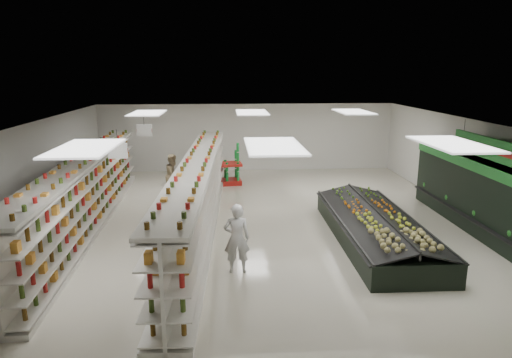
{
  "coord_description": "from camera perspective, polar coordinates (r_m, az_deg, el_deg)",
  "views": [
    {
      "loc": [
        -1.05,
        -13.72,
        4.77
      ],
      "look_at": [
        -0.08,
        0.48,
        1.35
      ],
      "focal_mm": 32.0,
      "sensor_mm": 36.0,
      "label": 1
    }
  ],
  "objects": [
    {
      "name": "shopper_background",
      "position": [
        17.92,
        -10.29,
        0.52
      ],
      "size": [
        0.79,
        0.92,
        1.62
      ],
      "primitive_type": "imported",
      "rotation": [
        0.0,
        0.0,
        1.1
      ],
      "color": "tan",
      "rests_on": "floor"
    },
    {
      "name": "floor",
      "position": [
        14.56,
        0.45,
        -5.61
      ],
      "size": [
        16.0,
        16.0,
        0.0
      ],
      "primitive_type": "plane",
      "color": "beige",
      "rests_on": "ground"
    },
    {
      "name": "aisle_sign_near",
      "position": [
        12.21,
        -16.89,
        3.4
      ],
      "size": [
        0.52,
        0.06,
        0.75
      ],
      "color": "white",
      "rests_on": "ceiling"
    },
    {
      "name": "gondola_center",
      "position": [
        13.7,
        -7.16,
        -2.57
      ],
      "size": [
        1.46,
        12.62,
        2.18
      ],
      "rotation": [
        0.0,
        0.0,
        -0.04
      ],
      "color": "silver",
      "rests_on": "floor"
    },
    {
      "name": "produce_island",
      "position": [
        13.47,
        14.72,
        -5.78
      ],
      "size": [
        2.33,
        6.25,
        0.93
      ],
      "rotation": [
        0.0,
        0.0,
        -0.01
      ],
      "color": "black",
      "rests_on": "floor"
    },
    {
      "name": "soda_endcap",
      "position": [
        19.38,
        -3.76,
        1.65
      ],
      "size": [
        1.38,
        1.02,
        1.65
      ],
      "rotation": [
        0.0,
        0.0,
        0.11
      ],
      "color": "#A21712",
      "rests_on": "floor"
    },
    {
      "name": "wall_right",
      "position": [
        16.22,
        25.95,
        0.86
      ],
      "size": [
        0.02,
        16.0,
        3.2
      ],
      "primitive_type": "cube",
      "color": "white",
      "rests_on": "floor"
    },
    {
      "name": "aisle_sign_far",
      "position": [
        16.09,
        -13.79,
        5.91
      ],
      "size": [
        0.52,
        0.06,
        0.75
      ],
      "color": "white",
      "rests_on": "ceiling"
    },
    {
      "name": "wall_back",
      "position": [
        21.98,
        -1.13,
        5.21
      ],
      "size": [
        14.0,
        0.02,
        3.2
      ],
      "primitive_type": "cube",
      "color": "white",
      "rests_on": "floor"
    },
    {
      "name": "gondola_left",
      "position": [
        14.9,
        -20.42,
        -2.06
      ],
      "size": [
        1.37,
        12.48,
        2.16
      ],
      "rotation": [
        0.0,
        0.0,
        0.04
      ],
      "color": "silver",
      "rests_on": "floor"
    },
    {
      "name": "shopper_main",
      "position": [
        10.96,
        -2.42,
        -7.43
      ],
      "size": [
        0.63,
        0.41,
        1.71
      ],
      "primitive_type": "imported",
      "rotation": [
        0.0,
        0.0,
        3.15
      ],
      "color": "white",
      "rests_on": "floor"
    },
    {
      "name": "produce_wall_case",
      "position": [
        14.81,
        27.05,
        -1.79
      ],
      "size": [
        0.93,
        8.0,
        2.2
      ],
      "color": "black",
      "rests_on": "floor"
    },
    {
      "name": "wall_front",
      "position": [
        6.62,
        5.92,
        -15.17
      ],
      "size": [
        14.0,
        0.02,
        3.2
      ],
      "primitive_type": "cube",
      "color": "white",
      "rests_on": "floor"
    },
    {
      "name": "hortifruti_banner",
      "position": [
        14.39,
        26.67,
        3.6
      ],
      "size": [
        0.12,
        3.2,
        0.95
      ],
      "color": "#217D2B",
      "rests_on": "ceiling"
    },
    {
      "name": "wall_left",
      "position": [
        15.29,
        -26.71,
        0.07
      ],
      "size": [
        0.02,
        16.0,
        3.2
      ],
      "primitive_type": "cube",
      "color": "white",
      "rests_on": "floor"
    },
    {
      "name": "ceiling",
      "position": [
        13.85,
        0.47,
        7.0
      ],
      "size": [
        14.0,
        16.0,
        0.02
      ],
      "primitive_type": "cube",
      "color": "white",
      "rests_on": "wall_back"
    }
  ]
}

